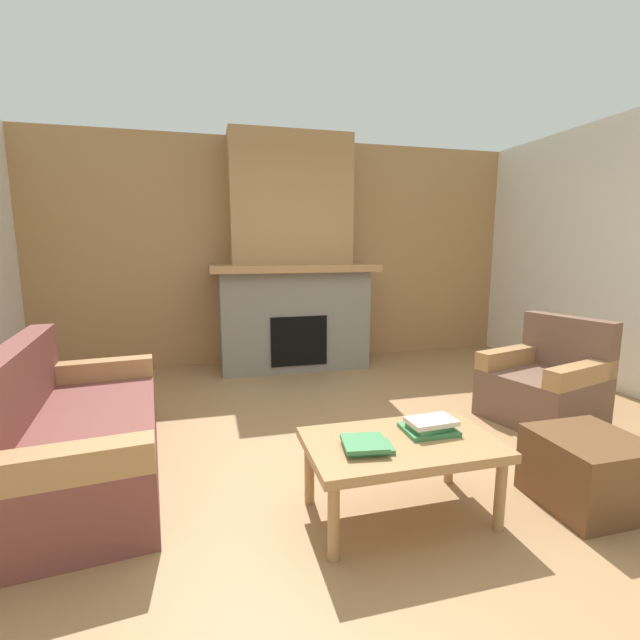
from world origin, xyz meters
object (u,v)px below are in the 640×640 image
(couch, at_px, (73,435))
(coffee_table, at_px, (401,450))
(ottoman, at_px, (588,470))
(fireplace, at_px, (292,269))
(armchair, at_px, (545,385))

(couch, relative_size, coffee_table, 1.88)
(coffee_table, distance_m, ottoman, 1.08)
(coffee_table, bearing_deg, ottoman, -8.96)
(fireplace, distance_m, coffee_table, 3.24)
(armchair, relative_size, ottoman, 1.79)
(couch, bearing_deg, fireplace, 51.38)
(ottoman, bearing_deg, armchair, 58.12)
(couch, xyz_separation_m, coffee_table, (1.79, -0.86, 0.09))
(couch, distance_m, ottoman, 3.03)
(fireplace, relative_size, armchair, 2.90)
(couch, relative_size, armchair, 2.02)
(couch, height_order, armchair, same)
(fireplace, height_order, ottoman, fireplace)
(armchair, height_order, ottoman, armchair)
(fireplace, xyz_separation_m, couch, (-1.82, -2.28, -0.88))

